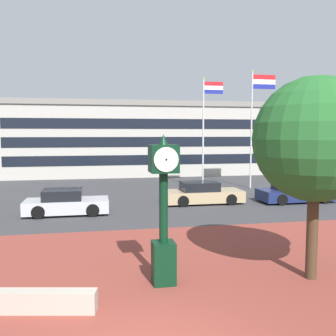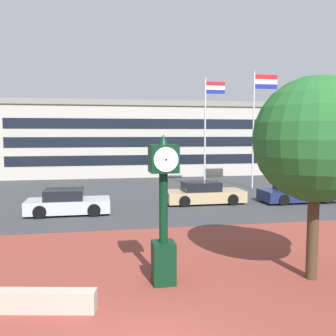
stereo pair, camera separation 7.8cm
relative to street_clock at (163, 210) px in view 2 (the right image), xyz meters
The scene contains 10 objects.
plaza_brick_paving 2.33m from the street_clock, 139.53° to the right, with size 44.00×13.40×0.01m, color brown.
planter_wall 3.97m from the street_clock, 162.79° to the right, with size 3.20×0.40×0.50m, color #ADA393.
street_clock is the anchor object (origin of this frame).
plaza_tree 4.72m from the street_clock, ahead, with size 3.71×3.45×5.66m.
car_street_near 14.68m from the street_clock, 47.16° to the left, with size 4.51×2.01×1.28m.
car_street_far 10.33m from the street_clock, 108.77° to the left, with size 4.15×1.90×1.28m.
car_street_distant 12.19m from the street_clock, 69.04° to the left, with size 4.56×1.97×1.28m.
flagpole_primary 17.88m from the street_clock, 70.02° to the left, with size 1.52×0.14×8.05m.
flagpole_secondary 19.57m from the street_clock, 59.41° to the left, with size 1.88×0.14×8.65m.
civic_building 31.96m from the street_clock, 82.85° to the left, with size 31.01×14.32×7.10m.
Camera 2 is at (-0.83, -6.48, 4.10)m, focal length 40.60 mm.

